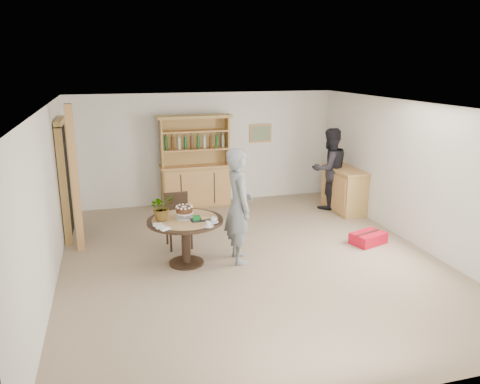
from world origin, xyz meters
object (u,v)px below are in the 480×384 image
Objects in this scene: red_suitcase at (368,238)px; dining_chair at (178,216)px; teen_boy at (239,206)px; hutch at (195,176)px; dining_table at (185,228)px; sideboard at (344,189)px; adult_person at (329,169)px.

dining_chair is at bearing 147.35° from red_suitcase.
dining_chair is at bearing 44.27° from teen_boy.
dining_table is at bearing -103.30° from hutch.
sideboard is 0.71× the size of adult_person.
sideboard is at bearing 26.50° from dining_table.
hutch reaches higher than teen_boy.
sideboard is at bearing -22.21° from hutch.
hutch is at bearing 76.70° from dining_table.
dining_table is 0.92m from teen_boy.
dining_chair is (-3.78, -1.05, 0.06)m from sideboard.
teen_boy is at bearing -145.88° from sideboard.
teen_boy is 2.69× the size of red_suitcase.
teen_boy is at bearing 29.25° from adult_person.
teen_boy reaches higher than adult_person.
sideboard is at bearing 121.67° from adult_person.
teen_boy is (0.11, -3.23, 0.25)m from hutch.
red_suitcase is (3.29, -0.84, -0.43)m from dining_chair.
dining_table is at bearing 20.61° from adult_person.
teen_boy reaches higher than sideboard.
adult_person reaches higher than sideboard.
teen_boy is (0.85, -0.93, 0.40)m from dining_chair.
dining_table is (-0.74, -3.13, -0.08)m from hutch.
hutch is 1.62× the size of sideboard.
hutch is 4.08m from red_suitcase.
teen_boy is at bearing -6.71° from dining_table.
dining_chair is at bearing -164.42° from sideboard.
hutch is 2.97m from adult_person.
sideboard is 2.00m from red_suitcase.
dining_chair is 0.51× the size of teen_boy.
red_suitcase is (2.54, -3.14, -0.59)m from hutch.
hutch is at bearing 69.20° from dining_chair.
teen_boy is 2.57m from red_suitcase.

